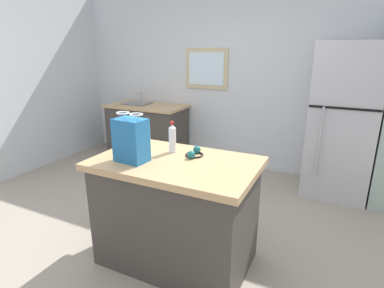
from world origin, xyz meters
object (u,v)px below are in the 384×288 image
at_px(refrigerator, 342,122).
at_px(shopping_bag, 131,140).
at_px(small_box, 140,136).
at_px(ear_defenders, 194,153).
at_px(kitchen_island, 176,211).
at_px(bottle, 172,138).

distance_m(refrigerator, shopping_bag, 2.63).
xyz_separation_m(small_box, ear_defenders, (0.59, -0.08, -0.05)).
bearing_deg(ear_defenders, small_box, 171.96).
bearing_deg(kitchen_island, refrigerator, 60.27).
bearing_deg(shopping_bag, ear_defenders, 39.87).
height_order(bottle, ear_defenders, bottle).
bearing_deg(kitchen_island, shopping_bag, -151.74).
bearing_deg(ear_defenders, bottle, 178.46).
distance_m(small_box, ear_defenders, 0.60).
xyz_separation_m(kitchen_island, shopping_bag, (-0.30, -0.16, 0.62)).
xyz_separation_m(refrigerator, bottle, (-1.27, -1.86, 0.12)).
relative_size(shopping_bag, bottle, 1.43).
bearing_deg(refrigerator, bottle, -124.45).
distance_m(kitchen_island, small_box, 0.77).
relative_size(kitchen_island, small_box, 7.52).
distance_m(shopping_bag, bottle, 0.38).
bearing_deg(small_box, kitchen_island, -25.99).
relative_size(small_box, bottle, 0.64).
xyz_separation_m(small_box, bottle, (0.38, -0.08, 0.05)).
relative_size(kitchen_island, refrigerator, 0.70).
bearing_deg(small_box, ear_defenders, -8.04).
bearing_deg(shopping_bag, bottle, 61.29).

